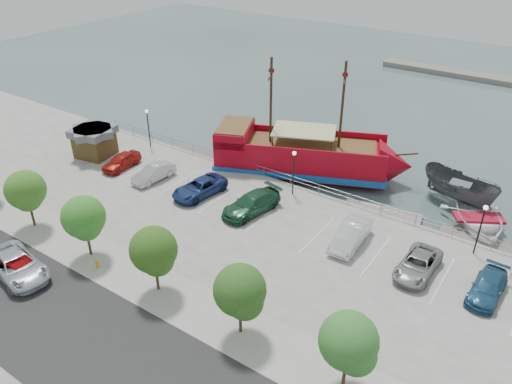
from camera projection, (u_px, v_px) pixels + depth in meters
The scene contains 30 objects.
ground at pixel (252, 236), 41.64m from camera, with size 160.00×160.00×0.00m, color #3B4B4C.
street at pixel (100, 351), 29.70m from camera, with size 100.00×8.00×0.04m, color #272727.
sidewalk at pixel (169, 295), 33.98m from camera, with size 100.00×4.00×0.05m, color #9F9A8F.
seawall_railing at pixel (300, 183), 46.44m from camera, with size 50.00×0.06×1.00m.
far_shore at pixel (511, 82), 75.86m from camera, with size 40.00×3.00×0.80m, color gray.
pirate_ship at pixel (315, 158), 49.77m from camera, with size 19.88×12.34×12.41m.
patrol_boat at pixel (459, 191), 45.29m from camera, with size 2.83×7.53×2.91m, color #494A4D.
speedboat at pixel (478, 221), 42.28m from camera, with size 5.20×7.28×1.51m, color white.
dock_west at pixel (200, 155), 54.61m from camera, with size 6.65×1.90×0.38m, color slate.
dock_mid at pixel (382, 213), 44.37m from camera, with size 6.79×1.94×0.39m, color gray.
dock_east at pixel (485, 246), 40.14m from camera, with size 7.29×2.08×0.42m, color slate.
shed at pixel (94, 141), 51.90m from camera, with size 4.34×4.34×3.08m.
street_van at pixel (17, 265), 35.39m from camera, with size 2.79×6.04×1.68m, color #ABB3BE.
street_sedan at pixel (22, 268), 35.38m from camera, with size 1.41×4.05×1.33m, color #A9080D.
fire_hydrant at pixel (97, 264), 36.29m from camera, with size 0.24×0.24×0.68m.
lamp_post_left at pixel (148, 122), 53.04m from camera, with size 0.36×0.36×4.28m.
lamp_post_mid at pixel (294, 165), 44.29m from camera, with size 0.36×0.36×4.28m.
lamp_post_right at pixel (482, 221), 36.52m from camera, with size 0.36×0.36×4.28m.
tree_b at pixel (26, 192), 39.49m from camera, with size 3.30×3.20×5.00m.
tree_c at pixel (84, 219), 36.09m from camera, with size 3.30×3.20×5.00m.
tree_d at pixel (154, 252), 32.69m from camera, with size 3.30×3.20×5.00m.
tree_e at pixel (241, 293), 29.29m from camera, with size 3.30×3.20×5.00m.
tree_f at pixel (350, 344), 25.89m from camera, with size 3.30×3.20×5.00m.
parked_car_a at pixel (121, 161), 49.85m from camera, with size 1.76×4.38×1.49m, color #A81C13.
parked_car_b at pixel (154, 173), 47.65m from camera, with size 1.56×4.48×1.48m, color #B6B6B6.
parked_car_c at pixel (199, 188), 45.20m from camera, with size 2.48×5.38×1.50m, color navy.
parked_car_d at pixel (251, 204), 42.64m from camera, with size 2.33×5.73×1.66m, color #1E5132.
parked_car_f at pixel (351, 235), 38.64m from camera, with size 1.77×5.09×1.68m, color white.
parked_car_g at pixel (418, 265), 35.68m from camera, with size 2.34×5.07×1.41m, color gray.
parked_car_h at pixel (488, 287), 33.61m from camera, with size 1.93×4.74×1.37m, color #235175.
Camera 1 is at (19.42, -28.02, 23.19)m, focal length 35.00 mm.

